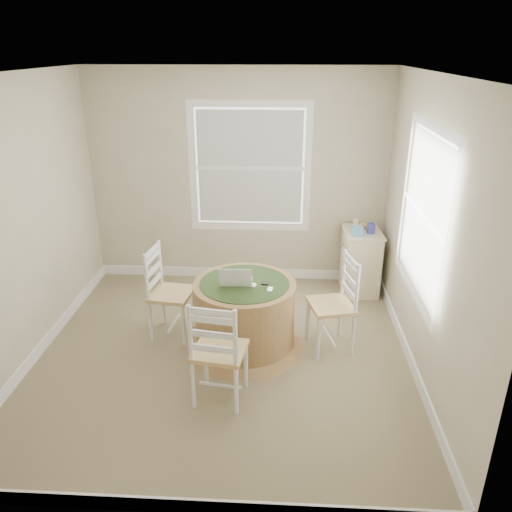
{
  "coord_description": "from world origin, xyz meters",
  "views": [
    {
      "loc": [
        0.55,
        -4.09,
        2.8
      ],
      "look_at": [
        0.3,
        0.45,
        0.87
      ],
      "focal_mm": 35.0,
      "sensor_mm": 36.0,
      "label": 1
    }
  ],
  "objects_px": {
    "chair_left": "(172,293)",
    "chair_right": "(331,305)",
    "round_table": "(245,312)",
    "corner_chest": "(360,261)",
    "chair_near": "(219,350)",
    "laptop": "(236,281)"
  },
  "relations": [
    {
      "from": "round_table",
      "to": "chair_right",
      "type": "xyz_separation_m",
      "value": [
        0.84,
        0.04,
        0.09
      ]
    },
    {
      "from": "chair_left",
      "to": "laptop",
      "type": "distance_m",
      "value": 0.76
    },
    {
      "from": "round_table",
      "to": "chair_right",
      "type": "distance_m",
      "value": 0.85
    },
    {
      "from": "chair_near",
      "to": "round_table",
      "type": "bearing_deg",
      "value": -91.78
    },
    {
      "from": "chair_right",
      "to": "corner_chest",
      "type": "relative_size",
      "value": 1.22
    },
    {
      "from": "corner_chest",
      "to": "chair_right",
      "type": "bearing_deg",
      "value": -111.87
    },
    {
      "from": "corner_chest",
      "to": "round_table",
      "type": "bearing_deg",
      "value": -136.72
    },
    {
      "from": "laptop",
      "to": "corner_chest",
      "type": "height_order",
      "value": "laptop"
    },
    {
      "from": "chair_right",
      "to": "corner_chest",
      "type": "bearing_deg",
      "value": 146.74
    },
    {
      "from": "chair_near",
      "to": "corner_chest",
      "type": "height_order",
      "value": "chair_near"
    },
    {
      "from": "chair_left",
      "to": "chair_right",
      "type": "distance_m",
      "value": 1.61
    },
    {
      "from": "corner_chest",
      "to": "chair_near",
      "type": "bearing_deg",
      "value": -126.59
    },
    {
      "from": "chair_right",
      "to": "chair_near",
      "type": "bearing_deg",
      "value": -63.6
    },
    {
      "from": "round_table",
      "to": "corner_chest",
      "type": "xyz_separation_m",
      "value": [
        1.3,
        1.33,
        0.0
      ]
    },
    {
      "from": "chair_left",
      "to": "chair_near",
      "type": "height_order",
      "value": "same"
    },
    {
      "from": "round_table",
      "to": "corner_chest",
      "type": "relative_size",
      "value": 1.51
    },
    {
      "from": "laptop",
      "to": "chair_near",
      "type": "bearing_deg",
      "value": 82.81
    },
    {
      "from": "chair_left",
      "to": "chair_right",
      "type": "height_order",
      "value": "same"
    },
    {
      "from": "chair_left",
      "to": "corner_chest",
      "type": "distance_m",
      "value": 2.35
    },
    {
      "from": "round_table",
      "to": "chair_left",
      "type": "relative_size",
      "value": 1.23
    },
    {
      "from": "chair_right",
      "to": "chair_left",
      "type": "bearing_deg",
      "value": -109.33
    },
    {
      "from": "chair_near",
      "to": "corner_chest",
      "type": "distance_m",
      "value": 2.57
    }
  ]
}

